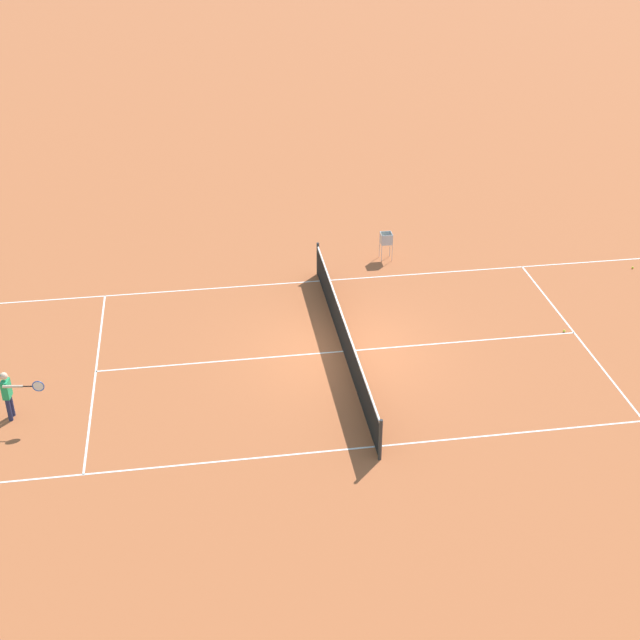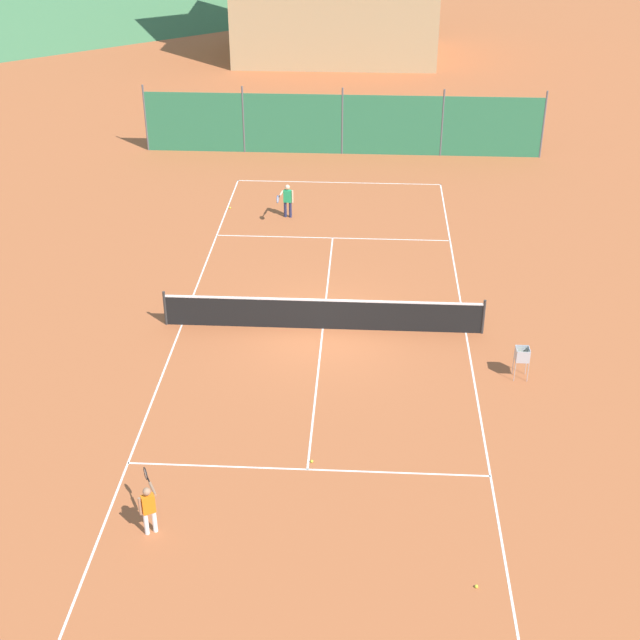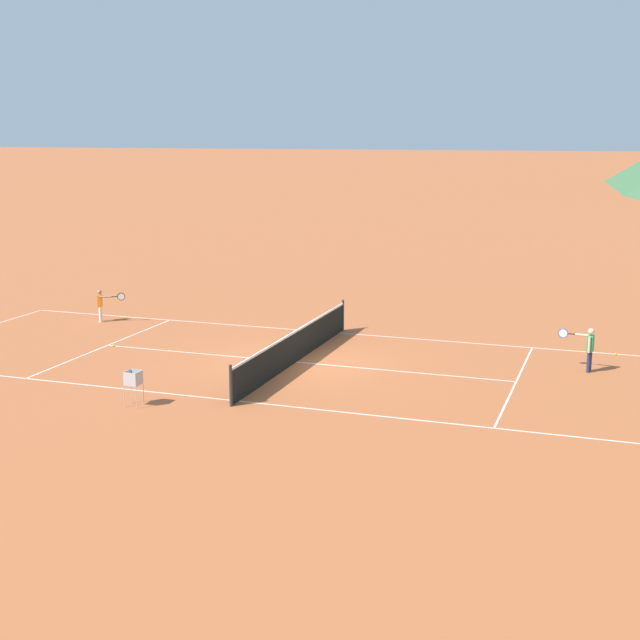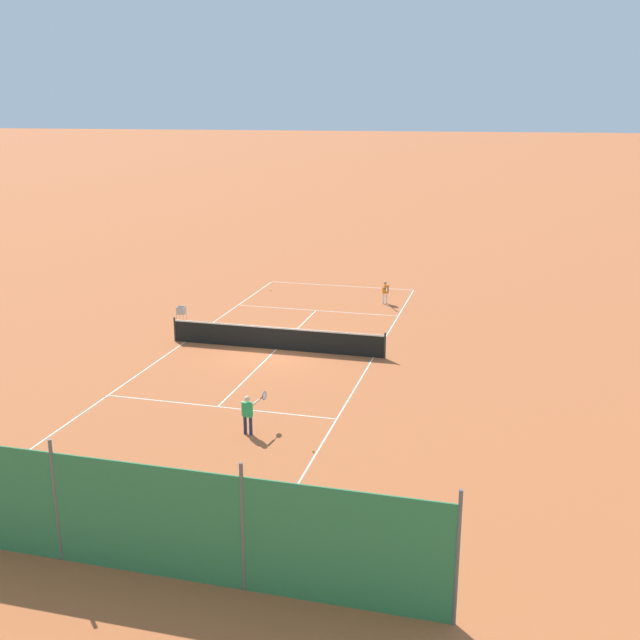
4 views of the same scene
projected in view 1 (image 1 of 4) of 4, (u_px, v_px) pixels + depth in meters
ground_plane at (344, 351)px, 23.46m from camera, size 600.00×600.00×0.00m
court_line_markings at (344, 351)px, 23.46m from camera, size 8.25×23.85×0.01m
tennis_net at (344, 335)px, 23.21m from camera, size 9.18×0.08×1.06m
player_near_service at (9, 392)px, 20.52m from camera, size 0.52×1.02×1.26m
tennis_ball_alley_left at (633, 268)px, 27.69m from camera, size 0.07×0.07×0.07m
tennis_ball_near_corner at (564, 331)px, 24.32m from camera, size 0.07×0.07×0.07m
ball_hopper at (386, 240)px, 27.97m from camera, size 0.36×0.36×0.89m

